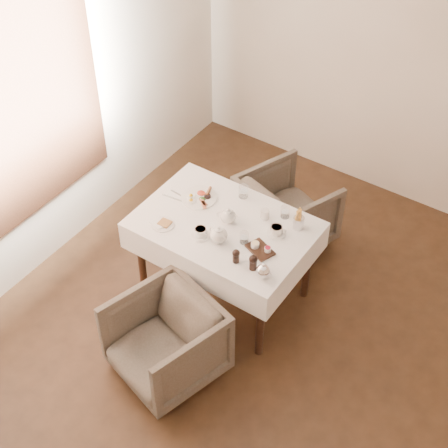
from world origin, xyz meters
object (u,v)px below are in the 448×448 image
object	(u,v)px
armchair_near	(166,342)
table	(224,235)
armchair_far	(287,210)
breakfast_plate	(200,197)
teapot_centre	(228,215)

from	to	relation	value
armchair_near	table	bearing A→B (deg)	111.01
armchair_far	breakfast_plate	bearing A→B (deg)	81.96
armchair_near	breakfast_plate	bearing A→B (deg)	127.86
teapot_centre	armchair_near	bearing A→B (deg)	-107.00
breakfast_plate	teapot_centre	xyz separation A→B (m)	(0.33, -0.10, 0.05)
armchair_near	armchair_far	size ratio (longest dim) A/B	1.00
breakfast_plate	teapot_centre	distance (m)	0.35
table	breakfast_plate	world-z (taller)	breakfast_plate
armchair_far	breakfast_plate	distance (m)	0.91
armchair_near	breakfast_plate	world-z (taller)	breakfast_plate
table	teapot_centre	world-z (taller)	teapot_centre
table	armchair_far	xyz separation A→B (m)	(0.08, 0.83, -0.32)
armchair_near	teapot_centre	world-z (taller)	teapot_centre
armchair_far	teapot_centre	bearing A→B (deg)	106.82
table	armchair_far	world-z (taller)	table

